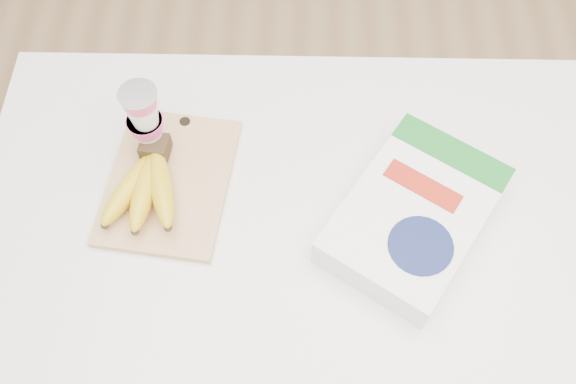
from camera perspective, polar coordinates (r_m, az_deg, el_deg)
The scene contains 6 objects.
room at distance 0.73m, azimuth 7.31°, elevation 7.22°, with size 4.00×4.00×4.00m.
table at distance 1.52m, azimuth 3.59°, elevation -12.84°, with size 1.28×0.85×0.96m, color white.
cutting_board at distance 1.14m, azimuth -10.51°, elevation 0.94°, with size 0.21×0.28×0.01m, color tan.
bananas at distance 1.11m, azimuth -12.49°, elevation 0.69°, with size 0.15×0.20×0.06m.
yogurt_stack at distance 1.12m, azimuth -12.64°, elevation 6.39°, with size 0.07×0.07×0.15m.
cereal_box at distance 1.08m, azimuth 11.15°, elevation -2.01°, with size 0.34×0.37×0.07m.
Camera 1 is at (-0.08, -0.44, 1.93)m, focal length 40.00 mm.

